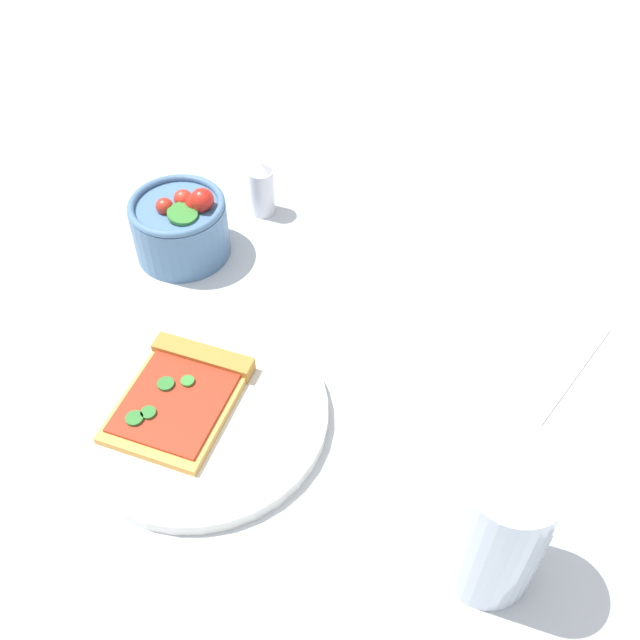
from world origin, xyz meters
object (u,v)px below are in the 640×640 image
at_px(salad_bowl, 181,226).
at_px(paper_napkin, 519,343).
at_px(pizza_slice_main, 184,391).
at_px(pepper_shaker, 262,188).
at_px(plate, 202,414).
at_px(soda_glass, 498,529).

relative_size(salad_bowl, paper_napkin, 0.70).
height_order(pizza_slice_main, paper_napkin, pizza_slice_main).
xyz_separation_m(pizza_slice_main, pepper_shaker, (-0.08, 0.28, 0.01)).
bearing_deg(plate, soda_glass, -2.69).
bearing_deg(salad_bowl, pepper_shaker, 68.34).
height_order(plate, paper_napkin, plate).
relative_size(paper_napkin, pepper_shaker, 2.12).
bearing_deg(pepper_shaker, salad_bowl, -111.66).
bearing_deg(pizza_slice_main, plate, -16.50).
height_order(salad_bowl, paper_napkin, salad_bowl).
height_order(soda_glass, pepper_shaker, soda_glass).
bearing_deg(pizza_slice_main, soda_glass, -3.79).
xyz_separation_m(soda_glass, pepper_shaker, (-0.38, 0.30, -0.03)).
bearing_deg(plate, pepper_shaker, 110.51).
relative_size(plate, salad_bowl, 2.21).
height_order(paper_napkin, pepper_shaker, pepper_shaker).
bearing_deg(plate, pizza_slice_main, 163.50).
height_order(plate, pepper_shaker, pepper_shaker).
bearing_deg(salad_bowl, soda_glass, -24.62).
distance_m(plate, paper_napkin, 0.32).
height_order(salad_bowl, soda_glass, soda_glass).
bearing_deg(soda_glass, salad_bowl, 155.38).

